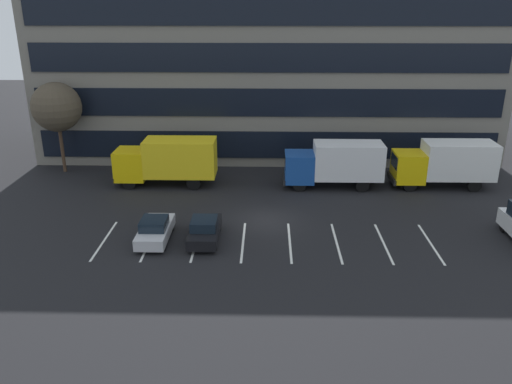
% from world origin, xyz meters
% --- Properties ---
extents(ground_plane, '(120.00, 120.00, 0.00)m').
position_xyz_m(ground_plane, '(0.00, 0.00, 0.00)').
color(ground_plane, black).
extents(office_building, '(40.18, 13.31, 18.00)m').
position_xyz_m(office_building, '(0.00, 17.95, 9.00)').
color(office_building, slate).
rests_on(office_building, ground_plane).
extents(lot_markings, '(19.74, 5.40, 0.01)m').
position_xyz_m(lot_markings, '(0.00, -3.21, 0.00)').
color(lot_markings, silver).
rests_on(lot_markings, ground_plane).
extents(box_truck_blue, '(7.51, 2.49, 3.48)m').
position_xyz_m(box_truck_blue, '(5.19, 6.50, 1.96)').
color(box_truck_blue, '#194799').
rests_on(box_truck_blue, ground_plane).
extents(box_truck_yellow_all, '(7.84, 2.60, 3.63)m').
position_xyz_m(box_truck_yellow_all, '(-7.65, 6.70, 2.05)').
color(box_truck_yellow_all, yellow).
rests_on(box_truck_yellow_all, ground_plane).
extents(box_truck_yellow, '(7.63, 2.53, 3.54)m').
position_xyz_m(box_truck_yellow, '(13.56, 6.70, 1.99)').
color(box_truck_yellow, yellow).
rests_on(box_truck_yellow, ground_plane).
extents(sedan_black, '(1.71, 4.08, 1.46)m').
position_xyz_m(sedan_black, '(-3.71, -3.08, 0.69)').
color(sedan_black, black).
rests_on(sedan_black, ground_plane).
extents(sedan_silver, '(1.72, 4.10, 1.47)m').
position_xyz_m(sedan_silver, '(-6.68, -3.15, 0.69)').
color(sedan_silver, silver).
rests_on(sedan_silver, ground_plane).
extents(bare_tree, '(3.97, 3.97, 7.45)m').
position_xyz_m(bare_tree, '(-17.00, 9.78, 5.45)').
color(bare_tree, '#473323').
rests_on(bare_tree, ground_plane).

